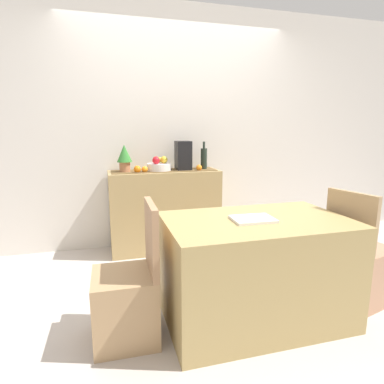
# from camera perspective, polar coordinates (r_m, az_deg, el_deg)

# --- Properties ---
(ground_plane) EXTENTS (6.40, 6.40, 0.02)m
(ground_plane) POSITION_cam_1_polar(r_m,az_deg,el_deg) (2.99, 2.78, -15.89)
(ground_plane) COLOR beige
(ground_plane) RESTS_ON ground
(room_wall_rear) EXTENTS (6.40, 0.06, 2.70)m
(room_wall_rear) POSITION_cam_1_polar(r_m,az_deg,el_deg) (3.80, -2.68, 11.19)
(room_wall_rear) COLOR silver
(room_wall_rear) RESTS_ON ground
(sideboard_console) EXTENTS (1.20, 0.42, 0.90)m
(sideboard_console) POSITION_cam_1_polar(r_m,az_deg,el_deg) (3.62, -4.81, -3.28)
(sideboard_console) COLOR tan
(sideboard_console) RESTS_ON ground
(table_runner) EXTENTS (1.13, 0.32, 0.01)m
(table_runner) POSITION_cam_1_polar(r_m,az_deg,el_deg) (3.53, -4.93, 3.82)
(table_runner) COLOR brown
(table_runner) RESTS_ON sideboard_console
(fruit_bowl) EXTENTS (0.26, 0.26, 0.07)m
(fruit_bowl) POSITION_cam_1_polar(r_m,az_deg,el_deg) (3.52, -5.83, 4.44)
(fruit_bowl) COLOR silver
(fruit_bowl) RESTS_ON table_runner
(apple_left) EXTENTS (0.06, 0.06, 0.06)m
(apple_left) POSITION_cam_1_polar(r_m,az_deg,el_deg) (3.59, -5.81, 5.70)
(apple_left) COLOR #97AA3A
(apple_left) RESTS_ON fruit_bowl
(apple_front) EXTENTS (0.08, 0.08, 0.08)m
(apple_front) POSITION_cam_1_polar(r_m,az_deg,el_deg) (3.45, -6.39, 5.58)
(apple_front) COLOR red
(apple_front) RESTS_ON fruit_bowl
(apple_rear) EXTENTS (0.07, 0.07, 0.07)m
(apple_rear) POSITION_cam_1_polar(r_m,az_deg,el_deg) (3.54, -6.40, 5.69)
(apple_rear) COLOR red
(apple_rear) RESTS_ON fruit_bowl
(apple_right) EXTENTS (0.08, 0.08, 0.08)m
(apple_right) POSITION_cam_1_polar(r_m,az_deg,el_deg) (3.51, -4.99, 5.70)
(apple_right) COLOR gold
(apple_right) RESTS_ON fruit_bowl
(wine_bottle) EXTENTS (0.07, 0.07, 0.31)m
(wine_bottle) POSITION_cam_1_polar(r_m,az_deg,el_deg) (3.63, 2.11, 5.97)
(wine_bottle) COLOR #232E25
(wine_bottle) RESTS_ON sideboard_console
(coffee_maker) EXTENTS (0.16, 0.18, 0.32)m
(coffee_maker) POSITION_cam_1_polar(r_m,az_deg,el_deg) (3.56, -1.58, 6.45)
(coffee_maker) COLOR black
(coffee_maker) RESTS_ON sideboard_console
(potted_plant) EXTENTS (0.16, 0.16, 0.29)m
(potted_plant) POSITION_cam_1_polar(r_m,az_deg,el_deg) (3.46, -11.87, 6.17)
(potted_plant) COLOR #B87750
(potted_plant) RESTS_ON sideboard_console
(orange_loose_end) EXTENTS (0.07, 0.07, 0.07)m
(orange_loose_end) POSITION_cam_1_polar(r_m,az_deg,el_deg) (3.42, -8.36, 4.01)
(orange_loose_end) COLOR orange
(orange_loose_end) RESTS_ON sideboard_console
(orange_loose_near_bowl) EXTENTS (0.06, 0.06, 0.06)m
(orange_loose_near_bowl) POSITION_cam_1_polar(r_m,az_deg,el_deg) (3.53, 1.26, 4.34)
(orange_loose_near_bowl) COLOR orange
(orange_loose_near_bowl) RESTS_ON sideboard_console
(orange_loose_far) EXTENTS (0.07, 0.07, 0.07)m
(orange_loose_far) POSITION_cam_1_polar(r_m,az_deg,el_deg) (3.40, -9.65, 4.01)
(orange_loose_far) COLOR orange
(orange_loose_far) RESTS_ON sideboard_console
(dining_table) EXTENTS (1.26, 0.78, 0.74)m
(dining_table) POSITION_cam_1_polar(r_m,az_deg,el_deg) (2.39, 11.12, -13.26)
(dining_table) COLOR tan
(dining_table) RESTS_ON ground
(open_book) EXTENTS (0.29, 0.22, 0.02)m
(open_book) POSITION_cam_1_polar(r_m,az_deg,el_deg) (2.23, 10.72, -4.73)
(open_book) COLOR white
(open_book) RESTS_ON dining_table
(chair_near_window) EXTENTS (0.41, 0.41, 0.90)m
(chair_near_window) POSITION_cam_1_polar(r_m,az_deg,el_deg) (2.22, -11.31, -18.27)
(chair_near_window) COLOR tan
(chair_near_window) RESTS_ON ground
(chair_by_corner) EXTENTS (0.49, 0.49, 0.90)m
(chair_by_corner) POSITION_cam_1_polar(r_m,az_deg,el_deg) (2.92, 27.40, -11.96)
(chair_by_corner) COLOR tan
(chair_by_corner) RESTS_ON ground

